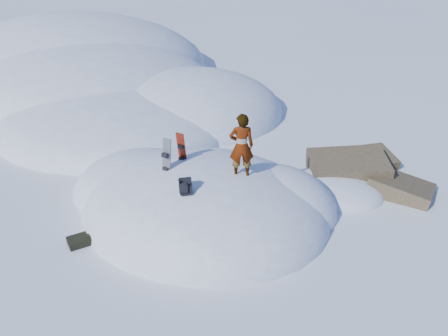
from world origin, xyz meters
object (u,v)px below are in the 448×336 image
(snowboard_red, at_px, (182,154))
(snowboard_dark, at_px, (166,163))
(backpack, at_px, (185,186))
(person, at_px, (241,146))

(snowboard_red, xyz_separation_m, snowboard_dark, (-0.16, -0.66, -0.01))
(snowboard_dark, relative_size, backpack, 2.80)
(snowboard_dark, bearing_deg, snowboard_red, 88.74)
(backpack, relative_size, person, 0.29)
(snowboard_red, height_order, person, person)
(backpack, bearing_deg, snowboard_dark, 107.35)
(backpack, xyz_separation_m, person, (1.02, 1.28, 0.68))
(snowboard_red, distance_m, snowboard_dark, 0.68)
(snowboard_dark, bearing_deg, person, 24.72)
(snowboard_dark, xyz_separation_m, person, (1.95, 0.42, 0.62))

